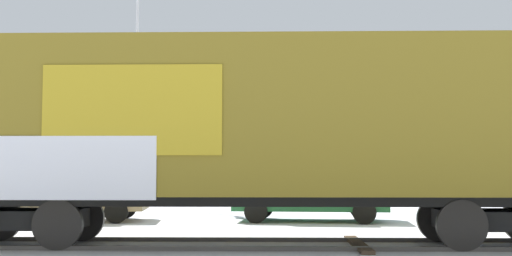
% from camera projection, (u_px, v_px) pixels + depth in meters
% --- Properties ---
extents(ground_plane, '(260.00, 260.00, 0.00)m').
position_uv_depth(ground_plane, '(294.00, 246.00, 11.72)').
color(ground_plane, silver).
extents(track, '(60.02, 3.77, 0.08)m').
position_uv_depth(track, '(224.00, 244.00, 11.78)').
color(track, '#4C4742').
rests_on(track, ground_plane).
extents(freight_car, '(14.26, 3.27, 4.09)m').
position_uv_depth(freight_car, '(259.00, 124.00, 11.92)').
color(freight_car, olive).
rests_on(freight_car, ground_plane).
extents(flagpole, '(0.29, 1.25, 9.51)m').
position_uv_depth(flagpole, '(137.00, 68.00, 25.21)').
color(flagpole, silver).
rests_on(flagpole, ground_plane).
extents(hillside, '(155.68, 35.10, 15.77)m').
position_uv_depth(hillside, '(292.00, 143.00, 90.92)').
color(hillside, slate).
rests_on(hillside, ground_plane).
extents(parked_car_tan, '(4.55, 2.37, 1.71)m').
position_uv_depth(parked_car_tan, '(69.00, 191.00, 17.56)').
color(parked_car_tan, '#9E8966').
rests_on(parked_car_tan, ground_plane).
extents(parked_car_green, '(4.40, 2.18, 1.81)m').
position_uv_depth(parked_car_green, '(308.00, 189.00, 17.60)').
color(parked_car_green, '#1E5933').
rests_on(parked_car_green, ground_plane).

